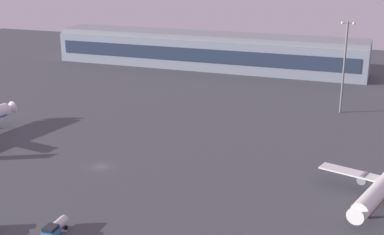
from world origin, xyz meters
name	(u,v)px	position (x,y,z in m)	size (l,w,h in m)	color
ground_plane	(101,167)	(0.00, 0.00, 0.00)	(416.00, 416.00, 0.00)	#424449
terminal_building	(206,51)	(-16.46, 126.51, 8.09)	(149.50, 22.40, 16.40)	gray
fuel_truck	(55,228)	(8.95, -31.85, 1.37)	(2.65, 6.39, 2.35)	#3372BF
apron_light_central	(344,62)	(51.76, 70.88, 17.31)	(4.80, 0.90, 30.81)	slate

